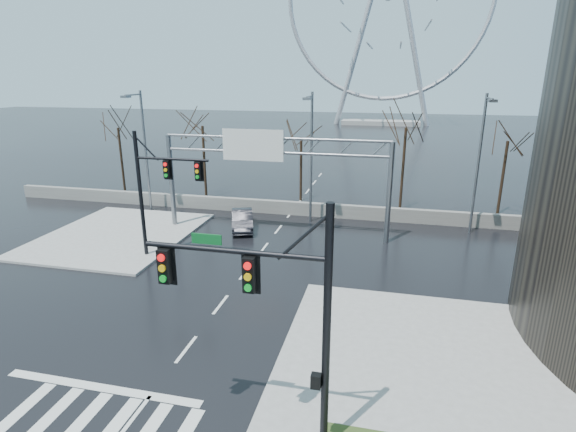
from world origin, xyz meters
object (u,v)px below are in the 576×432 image
(sign_gantry, at_px, (269,164))
(ferris_wheel, at_px, (388,4))
(signal_mast_near, at_px, (280,305))
(signal_mast_far, at_px, (156,184))
(car, at_px, (242,220))

(sign_gantry, bearing_deg, ferris_wheel, 86.16)
(signal_mast_near, bearing_deg, sign_gantry, 106.19)
(sign_gantry, xyz_separation_m, ferris_wheel, (5.38, 80.04, 20.95))
(sign_gantry, bearing_deg, signal_mast_far, -132.47)
(car, bearing_deg, signal_mast_far, -135.41)
(ferris_wheel, height_order, car, ferris_wheel)
(ferris_wheel, relative_size, car, 11.61)
(signal_mast_near, xyz_separation_m, ferris_wheel, (-0.14, 99.04, 21.26))
(signal_mast_far, xyz_separation_m, ferris_wheel, (10.87, 86.04, 21.30))
(signal_mast_far, relative_size, ferris_wheel, 0.16)
(signal_mast_near, relative_size, ferris_wheel, 0.16)
(signal_mast_far, height_order, ferris_wheel, ferris_wheel)
(signal_mast_near, distance_m, signal_mast_far, 17.03)
(ferris_wheel, bearing_deg, sign_gantry, -93.84)
(signal_mast_near, bearing_deg, car, 111.82)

